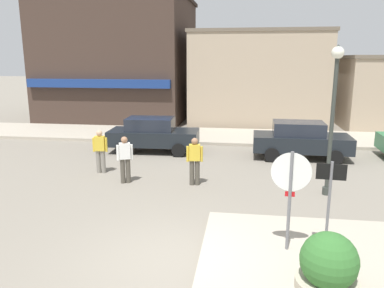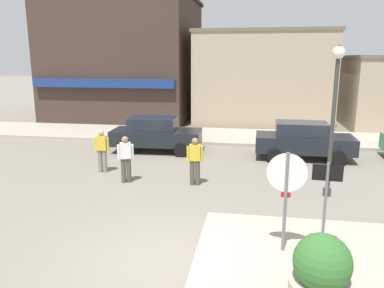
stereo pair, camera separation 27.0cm
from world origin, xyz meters
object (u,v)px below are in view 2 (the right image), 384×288
object	(u,v)px
lamp_post	(335,100)
pedestrian_crossing_far	(195,160)
planter	(322,271)
parked_car_second	(303,140)
pedestrian_kerb_side	(126,158)
pedestrian_crossing_near	(102,150)
stop_sign	(286,189)
one_way_sign	(326,198)
parked_car_nearest	(156,134)

from	to	relation	value
lamp_post	pedestrian_crossing_far	world-z (taller)	lamp_post
planter	parked_car_second	world-z (taller)	parked_car_second
parked_car_second	pedestrian_kerb_side	bearing A→B (deg)	-146.35
pedestrian_crossing_near	pedestrian_crossing_far	world-z (taller)	same
pedestrian_kerb_side	stop_sign	bearing A→B (deg)	-40.35
planter	one_way_sign	bearing A→B (deg)	79.92
stop_sign	pedestrian_crossing_far	bearing A→B (deg)	120.89
planter	pedestrian_kerb_side	size ratio (longest dim) A/B	0.76
lamp_post	pedestrian_crossing_near	world-z (taller)	lamp_post
pedestrian_crossing_near	stop_sign	bearing A→B (deg)	-39.86
parked_car_second	parked_car_nearest	bearing A→B (deg)	177.90
lamp_post	pedestrian_kerb_side	distance (m)	6.87
lamp_post	parked_car_second	bearing A→B (deg)	92.87
parked_car_nearest	pedestrian_crossing_near	bearing A→B (deg)	-108.08
stop_sign	parked_car_second	xyz separation A→B (m)	(1.39, 8.40, -0.71)
stop_sign	planter	bearing A→B (deg)	-69.04
stop_sign	parked_car_nearest	distance (m)	10.03
stop_sign	lamp_post	distance (m)	4.52
planter	pedestrian_crossing_near	distance (m)	9.42
planter	pedestrian_kerb_side	distance (m)	7.84
stop_sign	pedestrian_crossing_near	bearing A→B (deg)	140.14
lamp_post	parked_car_nearest	distance (m)	8.42
stop_sign	planter	size ratio (longest dim) A/B	1.88
stop_sign	parked_car_second	distance (m)	8.54
parked_car_nearest	parked_car_second	xyz separation A→B (m)	(6.45, -0.24, 0.00)
lamp_post	pedestrian_kerb_side	xyz separation A→B (m)	(-6.54, 0.22, -2.09)
one_way_sign	lamp_post	xyz separation A→B (m)	(0.80, 3.89, 1.63)
stop_sign	lamp_post	bearing A→B (deg)	67.92
pedestrian_kerb_side	parked_car_nearest	bearing A→B (deg)	91.65
pedestrian_crossing_far	stop_sign	bearing A→B (deg)	-59.11
pedestrian_crossing_near	parked_car_nearest	bearing A→B (deg)	71.92
stop_sign	planter	xyz separation A→B (m)	(0.54, -1.41, -0.96)
parked_car_second	pedestrian_kerb_side	size ratio (longest dim) A/B	2.50
parked_car_second	pedestrian_crossing_near	size ratio (longest dim) A/B	2.50
lamp_post	pedestrian_crossing_far	size ratio (longest dim) A/B	2.82
pedestrian_crossing_near	pedestrian_kerb_side	bearing A→B (deg)	-37.88
lamp_post	pedestrian_crossing_far	distance (m)	4.69
one_way_sign	pedestrian_crossing_far	distance (m)	5.43
planter	pedestrian_crossing_near	xyz separation A→B (m)	(-6.73, 6.59, 0.31)
lamp_post	pedestrian_kerb_side	world-z (taller)	lamp_post
parked_car_nearest	parked_car_second	distance (m)	6.46
parked_car_nearest	pedestrian_crossing_near	xyz separation A→B (m)	(-1.13, -3.47, 0.06)
one_way_sign	pedestrian_crossing_far	bearing A→B (deg)	128.72
lamp_post	parked_car_second	size ratio (longest dim) A/B	1.13
pedestrian_crossing_far	pedestrian_kerb_side	world-z (taller)	same
pedestrian_kerb_side	one_way_sign	bearing A→B (deg)	-35.57
stop_sign	one_way_sign	bearing A→B (deg)	6.03
planter	pedestrian_crossing_far	world-z (taller)	pedestrian_crossing_far
planter	parked_car_nearest	world-z (taller)	parked_car_nearest
parked_car_second	pedestrian_crossing_near	xyz separation A→B (m)	(-7.58, -3.23, 0.06)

